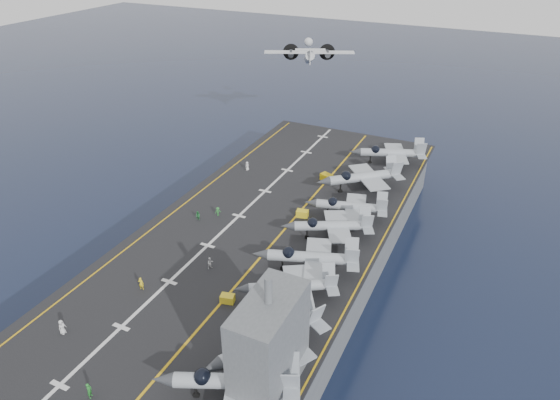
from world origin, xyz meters
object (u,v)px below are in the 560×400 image
at_px(island_superstructure, 269,336).
at_px(transport_plane, 309,58).
at_px(fighter_jet_0, 236,380).
at_px(tow_cart_a, 228,299).

relative_size(island_superstructure, transport_plane, 0.57).
distance_m(island_superstructure, fighter_jet_0, 6.15).
bearing_deg(fighter_jet_0, island_superstructure, 49.90).
xyz_separation_m(island_superstructure, fighter_jet_0, (-2.50, -2.96, -4.77)).
relative_size(fighter_jet_0, transport_plane, 0.71).
bearing_deg(island_superstructure, fighter_jet_0, -130.10).
relative_size(fighter_jet_0, tow_cart_a, 8.97).
height_order(island_superstructure, tow_cart_a, island_superstructure).
bearing_deg(fighter_jet_0, transport_plane, 107.90).
distance_m(fighter_jet_0, tow_cart_a, 15.79).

